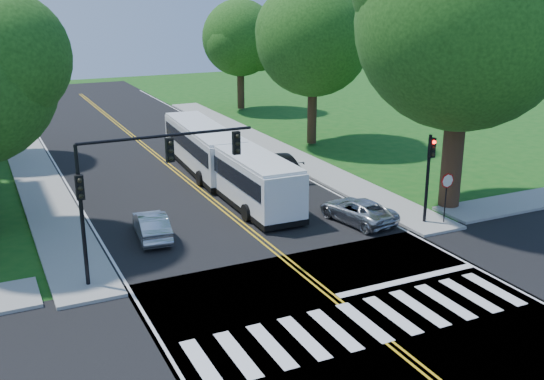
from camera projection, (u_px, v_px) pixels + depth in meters
ground at (356, 316)px, 22.71m from camera, size 140.00×140.00×0.00m
road at (193, 184)px, 38.20m from camera, size 14.00×96.00×0.01m
cross_road at (356, 316)px, 22.71m from camera, size 60.00×12.00×0.01m
center_line at (173, 168)px, 41.64m from camera, size 0.36×70.00×0.01m
edge_line_w at (65, 181)px, 38.83m from camera, size 0.12×70.00×0.01m
edge_line_e at (267, 157)px, 44.44m from camera, size 0.12×70.00×0.01m
crosswalk at (364, 322)px, 22.28m from camera, size 12.60×3.00×0.01m
stop_bar at (408, 280)px, 25.53m from camera, size 6.60×0.40×0.01m
sidewalk_nw at (34, 171)px, 40.77m from camera, size 2.60×40.00×0.15m
sidewalk_ne at (268, 145)px, 47.63m from camera, size 2.60×40.00×0.15m
tree_ne_big at (464, 23)px, 31.26m from camera, size 10.80×10.80×14.91m
tree_east_mid at (313, 38)px, 45.76m from camera, size 8.40×8.40×11.93m
tree_east_far at (240, 38)px, 60.24m from camera, size 7.20×7.20×10.34m
signal_nw at (141, 173)px, 24.52m from camera, size 7.15×0.46×5.66m
signal_ne at (429, 167)px, 30.75m from camera, size 0.30×0.46×4.40m
stop_sign at (447, 186)px, 30.97m from camera, size 0.76×0.08×2.53m
bus_lead at (243, 173)px, 35.03m from camera, size 2.82×11.12×2.86m
bus_follow at (203, 147)px, 40.92m from camera, size 3.22×11.32×2.89m
hatchback at (151, 225)px, 29.68m from camera, size 1.74×3.98×1.27m
suv at (357, 210)px, 31.81m from camera, size 2.76×4.62×1.20m
dark_sedan at (280, 164)px, 40.07m from camera, size 2.79×5.07×1.39m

